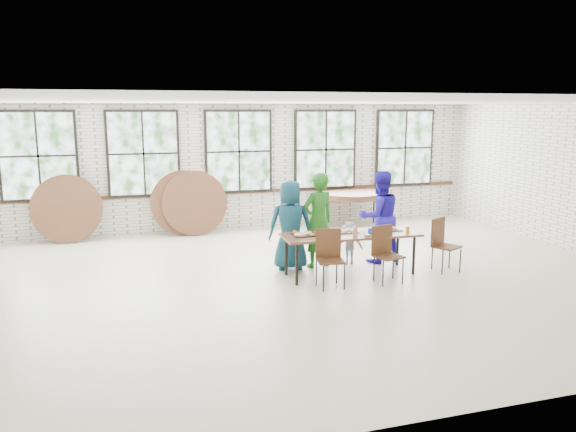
# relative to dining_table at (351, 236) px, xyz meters

# --- Properties ---
(room) EXTENTS (12.00, 12.00, 12.00)m
(room) POSITION_rel_dining_table_xyz_m (-1.04, 4.36, 1.14)
(room) COLOR beige
(room) RESTS_ON ground
(dining_table) EXTENTS (2.43, 0.88, 0.74)m
(dining_table) POSITION_rel_dining_table_xyz_m (0.00, 0.00, 0.00)
(dining_table) COLOR brown
(dining_table) RESTS_ON ground
(chair_near_left) EXTENTS (0.48, 0.47, 0.95)m
(chair_near_left) POSITION_rel_dining_table_xyz_m (-0.58, -0.49, -0.13)
(chair_near_left) COLOR #4F2F1A
(chair_near_left) RESTS_ON ground
(chair_near_right) EXTENTS (0.50, 0.49, 0.95)m
(chair_near_right) POSITION_rel_dining_table_xyz_m (0.41, -0.51, -0.13)
(chair_near_right) COLOR #4F2F1A
(chair_near_right) RESTS_ON ground
(chair_spare) EXTENTS (0.56, 0.55, 0.95)m
(chair_spare) POSITION_rel_dining_table_xyz_m (1.69, -0.22, -0.13)
(chair_spare) COLOR #4F2F1A
(chair_spare) RESTS_ON ground
(adult_teal) EXTENTS (0.89, 0.68, 1.63)m
(adult_teal) POSITION_rel_dining_table_xyz_m (-0.90, 0.65, 0.12)
(adult_teal) COLOR navy
(adult_teal) RESTS_ON ground
(adult_green) EXTENTS (0.72, 0.57, 1.75)m
(adult_green) POSITION_rel_dining_table_xyz_m (-0.37, 0.65, 0.18)
(adult_green) COLOR #23691C
(adult_green) RESTS_ON ground
(toddler) EXTENTS (0.57, 0.40, 0.81)m
(toddler) POSITION_rel_dining_table_xyz_m (0.26, 0.65, -0.28)
(toddler) COLOR #13143C
(toddler) RESTS_ON ground
(adult_blue) EXTENTS (0.88, 0.70, 1.74)m
(adult_blue) POSITION_rel_dining_table_xyz_m (0.86, 0.65, 0.18)
(adult_blue) COLOR #2A1BBD
(adult_blue) RESTS_ON ground
(storage_table) EXTENTS (1.81, 0.77, 0.74)m
(storage_table) POSITION_rel_dining_table_xyz_m (1.60, 3.76, -0.00)
(storage_table) COLOR brown
(storage_table) RESTS_ON ground
(tabletop_clutter) EXTENTS (2.09, 0.63, 0.11)m
(tabletop_clutter) POSITION_rel_dining_table_xyz_m (0.10, -0.02, 0.08)
(tabletop_clutter) COLOR black
(tabletop_clutter) RESTS_ON dining_table
(round_tops_stacked) EXTENTS (1.50, 1.50, 0.13)m
(round_tops_stacked) POSITION_rel_dining_table_xyz_m (1.60, 3.76, 0.12)
(round_tops_stacked) COLOR brown
(round_tops_stacked) RESTS_ON storage_table
(round_tops_leaning) EXTENTS (4.26, 0.42, 1.50)m
(round_tops_leaning) POSITION_rel_dining_table_xyz_m (-3.17, 4.05, 0.05)
(round_tops_leaning) COLOR brown
(round_tops_leaning) RESTS_ON ground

